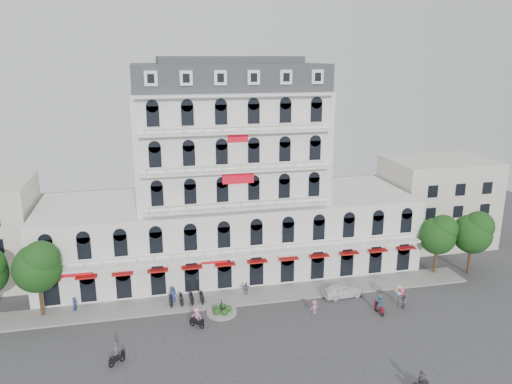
% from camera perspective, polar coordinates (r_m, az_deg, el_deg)
% --- Properties ---
extents(ground, '(120.00, 120.00, 0.00)m').
position_cam_1_polar(ground, '(48.82, 0.83, -16.67)').
color(ground, '#38383A').
rests_on(ground, ground).
extents(sidewalk, '(53.00, 4.00, 0.16)m').
position_cam_1_polar(sidewalk, '(56.43, -1.36, -11.86)').
color(sidewalk, gray).
rests_on(sidewalk, ground).
extents(main_building, '(45.00, 15.00, 25.80)m').
position_cam_1_polar(main_building, '(61.14, -3.09, 0.24)').
color(main_building, silver).
rests_on(main_building, ground).
extents(flank_building_east, '(14.00, 10.00, 12.00)m').
position_cam_1_polar(flank_building_east, '(74.87, 19.93, -0.99)').
color(flank_building_east, beige).
rests_on(flank_building_east, ground).
extents(traffic_island, '(3.20, 3.20, 1.60)m').
position_cam_1_polar(traffic_island, '(53.28, -3.95, -13.44)').
color(traffic_island, gray).
rests_on(traffic_island, ground).
extents(parked_scooter_row, '(4.40, 1.80, 1.10)m').
position_cam_1_polar(parked_scooter_row, '(55.54, -7.91, -12.58)').
color(parked_scooter_row, black).
rests_on(parked_scooter_row, ground).
extents(tree_west_inner, '(4.76, 4.76, 8.25)m').
position_cam_1_polar(tree_west_inner, '(54.79, -23.72, -7.66)').
color(tree_west_inner, '#382314').
rests_on(tree_west_inner, ground).
extents(tree_east_inner, '(4.40, 4.37, 7.57)m').
position_cam_1_polar(tree_east_inner, '(63.97, 20.11, -4.47)').
color(tree_east_inner, '#382314').
rests_on(tree_east_inner, ground).
extents(tree_east_outer, '(4.65, 4.65, 8.05)m').
position_cam_1_polar(tree_east_outer, '(65.32, 23.57, -4.12)').
color(tree_east_outer, '#382314').
rests_on(tree_east_outer, ground).
extents(parked_car, '(4.60, 2.18, 1.52)m').
position_cam_1_polar(parked_car, '(57.07, 9.84, -11.01)').
color(parked_car, white).
rests_on(parked_car, ground).
extents(rider_west, '(1.42, 1.19, 2.14)m').
position_cam_1_polar(rider_west, '(46.84, -15.64, -17.44)').
color(rider_west, black).
rests_on(rider_west, ground).
extents(rider_east, '(0.61, 1.70, 2.12)m').
position_cam_1_polar(rider_east, '(54.32, 13.95, -12.35)').
color(rider_east, maroon).
rests_on(rider_east, ground).
extents(rider_northeast, '(1.66, 0.78, 2.03)m').
position_cam_1_polar(rider_northeast, '(44.21, 18.34, -19.83)').
color(rider_northeast, black).
rests_on(rider_northeast, ground).
extents(rider_center, '(1.39, 1.22, 2.10)m').
position_cam_1_polar(rider_center, '(50.72, -6.80, -14.02)').
color(rider_center, black).
rests_on(rider_center, ground).
extents(pedestrian_left, '(1.07, 0.90, 1.87)m').
position_cam_1_polar(pedestrian_left, '(55.66, -9.47, -11.50)').
color(pedestrian_left, navy).
rests_on(pedestrian_left, ground).
extents(pedestrian_mid, '(1.00, 0.55, 1.62)m').
position_cam_1_polar(pedestrian_mid, '(56.48, -1.12, -11.01)').
color(pedestrian_mid, '#57585F').
rests_on(pedestrian_mid, ground).
extents(pedestrian_right, '(1.10, 0.81, 1.52)m').
position_cam_1_polar(pedestrian_right, '(53.19, 6.68, -12.95)').
color(pedestrian_right, '#C769A8').
rests_on(pedestrian_right, ground).
extents(pedestrian_far, '(0.66, 0.75, 1.72)m').
position_cam_1_polar(pedestrian_far, '(56.24, -20.00, -12.07)').
color(pedestrian_far, navy).
rests_on(pedestrian_far, ground).
extents(balloon_vendor, '(1.38, 1.30, 2.45)m').
position_cam_1_polar(balloon_vendor, '(55.82, 16.31, -11.49)').
color(balloon_vendor, slate).
rests_on(balloon_vendor, ground).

